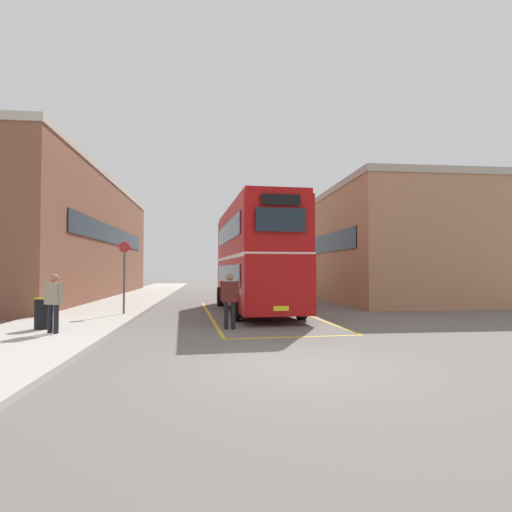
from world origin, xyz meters
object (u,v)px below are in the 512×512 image
Objects in this scene: single_deck_bus at (270,273)px; litter_bin at (43,313)px; bus_stop_sign at (124,271)px; pedestrian_waiting_near at (53,299)px; double_decker_bus at (254,257)px; pedestrian_boarding at (230,296)px.

litter_bin is (-10.21, -22.67, -1.03)m from single_deck_bus.
pedestrian_waiting_near is at bearing -100.18° from bus_stop_sign.
bus_stop_sign reaches higher than pedestrian_waiting_near.
double_decker_bus reaches higher than pedestrian_boarding.
double_decker_bus is 1.23× the size of single_deck_bus.
pedestrian_boarding is (-1.38, -5.42, -1.45)m from double_decker_bus.
litter_bin is (-0.63, 0.94, -0.49)m from pedestrian_waiting_near.
single_deck_bus is at bearing 64.90° from bus_stop_sign.
pedestrian_waiting_near is (-6.40, -6.65, -1.42)m from double_decker_bus.
single_deck_bus is 25.49m from pedestrian_waiting_near.
single_deck_bus reaches higher than pedestrian_waiting_near.
pedestrian_boarding is 1.93× the size of litter_bin.
double_decker_bus is 5.83× the size of pedestrian_boarding.
pedestrian_waiting_near is 0.57× the size of bus_stop_sign.
litter_bin is 4.62m from bus_stop_sign.
pedestrian_boarding is 5.17m from pedestrian_waiting_near.
pedestrian_boarding is at bearing -104.32° from double_decker_bus.
pedestrian_waiting_near is at bearing -56.31° from litter_bin.
double_decker_bus is at bearing -100.63° from single_deck_bus.
single_deck_bus is 24.89m from litter_bin.
pedestrian_waiting_near reaches higher than litter_bin.
pedestrian_waiting_near is at bearing -133.93° from double_decker_bus.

